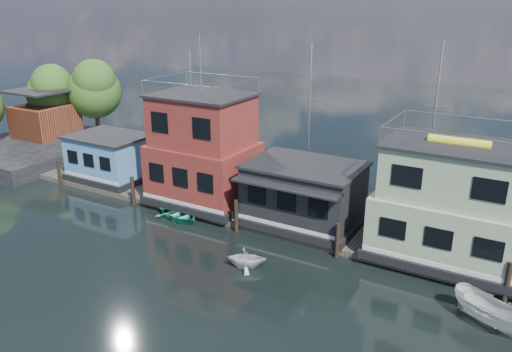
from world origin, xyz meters
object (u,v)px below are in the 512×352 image
Objects in this scene: houseboat_blue at (110,157)px; motorboat at (491,312)px; houseboat_red at (204,151)px; dinghy_teal at (179,214)px; houseboat_green at (450,204)px; dinghy_white at (246,258)px; houseboat_dark at (304,194)px.

motorboat is (29.57, -5.44, -1.45)m from houseboat_blue.
houseboat_blue is at bearing 108.44° from motorboat.
motorboat is at bearing -15.16° from houseboat_red.
dinghy_teal is 0.90× the size of motorboat.
houseboat_blue reaches higher than motorboat.
houseboat_green is 2.38× the size of dinghy_teal.
houseboat_red is at bearing 24.99° from dinghy_white.
houseboat_blue reaches higher than dinghy_teal.
dinghy_teal is (9.49, -3.08, -1.84)m from houseboat_blue.
dinghy_teal is 1.53× the size of dinghy_white.
houseboat_red is at bearing -180.00° from houseboat_green.
dinghy_white is at bearing -20.85° from houseboat_blue.
dinghy_white reaches higher than dinghy_teal.
motorboat is at bearing -60.52° from houseboat_green.
motorboat is at bearing -24.18° from houseboat_dark.
dinghy_white is at bearing -145.76° from houseboat_green.
houseboat_blue is 30.11m from motorboat.
dinghy_teal is (-17.01, -3.08, -3.18)m from houseboat_green.
houseboat_blue is at bearing 88.49° from dinghy_teal.
houseboat_dark reaches higher than houseboat_blue.
motorboat is (12.07, -5.42, -1.66)m from houseboat_dark.
houseboat_dark is at bearing -52.65° from dinghy_teal.
dinghy_teal is 20.23m from motorboat.
dinghy_white is 0.59× the size of motorboat.
houseboat_green is at bearing 0.00° from houseboat_blue.
houseboat_green reaches higher than houseboat_blue.
houseboat_dark is at bearing 94.68° from motorboat.
houseboat_blue is 18.25m from dinghy_white.
dinghy_teal is (-0.01, -3.08, -3.74)m from houseboat_red.
houseboat_dark reaches higher than dinghy_white.
houseboat_dark is 0.88× the size of houseboat_green.
motorboat is at bearing -109.51° from dinghy_white.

